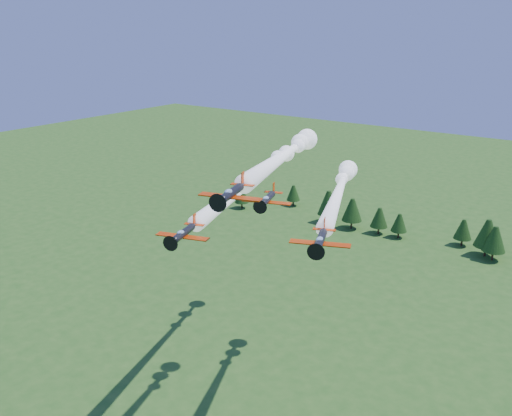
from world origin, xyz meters
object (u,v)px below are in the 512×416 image
Objects in this scene: plane_lead at (286,154)px; plane_slot at (267,199)px; plane_left at (256,176)px; plane_right at (340,189)px.

plane_lead is 9.88m from plane_slot.
plane_left is 7.01× the size of plane_slot.
plane_right is 19.80m from plane_slot.
plane_left is at bearing 110.28° from plane_slot.
plane_lead is at bearing -57.35° from plane_left.
plane_lead is 4.90× the size of plane_slot.
plane_slot is (1.97, -8.15, -5.21)m from plane_lead.
plane_right is 5.19× the size of plane_slot.
plane_lead is at bearing -131.38° from plane_right.
plane_slot is (-2.07, -19.51, 2.64)m from plane_right.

